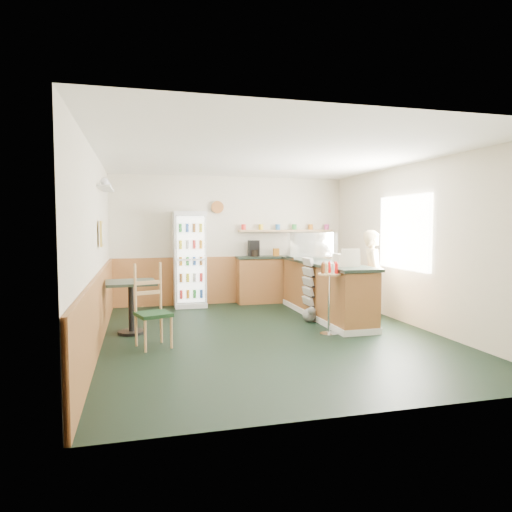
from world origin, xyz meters
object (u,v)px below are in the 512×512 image
object	(u,v)px
cash_register	(346,260)
cafe_chair	(153,303)
drinks_fridge	(190,259)
display_case	(312,246)
condiment_stand	(329,288)
shopkeeper	(373,276)
cafe_table	(131,297)

from	to	relation	value
cash_register	cafe_chair	bearing A→B (deg)	-168.33
drinks_fridge	cafe_chair	world-z (taller)	drinks_fridge
display_case	cash_register	xyz separation A→B (m)	(0.00, -1.51, -0.15)
drinks_fridge	condiment_stand	world-z (taller)	drinks_fridge
display_case	shopkeeper	size ratio (longest dim) A/B	0.56
condiment_stand	display_case	bearing A→B (deg)	76.36
cash_register	shopkeeper	xyz separation A→B (m)	(0.70, 0.38, -0.32)
cafe_table	cafe_chair	world-z (taller)	cafe_chair
condiment_stand	drinks_fridge	bearing A→B (deg)	121.67
drinks_fridge	display_case	distance (m)	2.50
cash_register	shopkeeper	size ratio (longest dim) A/B	0.23
cash_register	condiment_stand	bearing A→B (deg)	-134.86
condiment_stand	shopkeeper	bearing A→B (deg)	33.60
drinks_fridge	shopkeeper	world-z (taller)	drinks_fridge
cafe_table	cash_register	bearing A→B (deg)	-7.17
display_case	cash_register	size ratio (longest dim) A/B	2.48
shopkeeper	cafe_table	world-z (taller)	shopkeeper
condiment_stand	cafe_chair	size ratio (longest dim) A/B	0.96
cafe_chair	drinks_fridge	bearing A→B (deg)	55.34
shopkeeper	cash_register	bearing A→B (deg)	140.13
cash_register	cafe_table	world-z (taller)	cash_register
condiment_stand	cafe_table	xyz separation A→B (m)	(-2.94, 0.82, -0.15)
cash_register	condiment_stand	xyz separation A→B (m)	(-0.46, -0.39, -0.39)
drinks_fridge	cafe_table	bearing A→B (deg)	-118.39
condiment_stand	cafe_chair	xyz separation A→B (m)	(-2.63, 0.01, -0.12)
drinks_fridge	shopkeeper	distance (m)	3.67
drinks_fridge	shopkeeper	size ratio (longest dim) A/B	1.23
cash_register	condiment_stand	world-z (taller)	cash_register
drinks_fridge	cafe_chair	bearing A→B (deg)	-105.89
display_case	cafe_table	size ratio (longest dim) A/B	1.10
drinks_fridge	shopkeeper	xyz separation A→B (m)	(2.96, -2.15, -0.18)
display_case	cafe_chair	bearing A→B (deg)	-148.57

